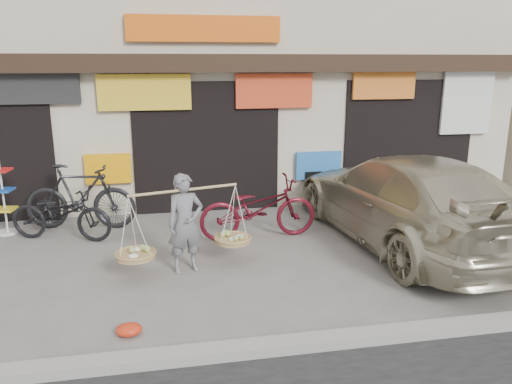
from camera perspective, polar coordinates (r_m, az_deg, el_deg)
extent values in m
plane|color=slate|center=(7.47, -2.84, -9.72)|extent=(70.00, 70.00, 0.00)
cube|color=gray|center=(5.70, 0.08, -17.39)|extent=(70.00, 0.25, 0.12)
cube|color=beige|center=(13.28, -7.11, 16.41)|extent=(14.00, 6.00, 7.00)
cube|color=black|center=(10.13, -5.79, 14.44)|extent=(14.00, 0.35, 0.35)
cube|color=black|center=(10.67, -5.75, 5.28)|extent=(3.00, 0.60, 2.70)
cube|color=black|center=(11.93, 16.43, 5.76)|extent=(3.00, 0.60, 2.70)
cube|color=#252525|center=(10.43, -23.88, 10.81)|extent=(1.60, 0.08, 0.60)
cube|color=yellow|center=(10.18, -12.61, 11.07)|extent=(1.80, 0.08, 0.70)
cube|color=red|center=(10.44, 2.09, 11.49)|extent=(1.60, 0.08, 0.70)
cube|color=orange|center=(11.21, 14.41, 11.78)|extent=(1.40, 0.08, 0.60)
cube|color=silver|center=(12.21, 22.95, 9.42)|extent=(1.20, 0.08, 1.40)
cube|color=#FFA409|center=(10.43, -16.54, 2.56)|extent=(0.90, 0.08, 0.60)
cube|color=blue|center=(10.91, 7.15, 3.04)|extent=(1.00, 0.08, 0.60)
cube|color=orange|center=(10.22, -5.92, 18.08)|extent=(3.00, 0.08, 0.50)
imported|color=slate|center=(7.50, -8.07, -3.59)|extent=(0.62, 0.49, 1.51)
cylinder|color=tan|center=(7.35, -8.21, 0.23)|extent=(1.61, 0.45, 0.04)
cylinder|color=tan|center=(7.45, -13.59, -7.04)|extent=(0.56, 0.56, 0.07)
ellipsoid|color=#A5BF66|center=(7.43, -13.62, -6.61)|extent=(0.39, 0.39, 0.10)
cylinder|color=tan|center=(7.86, -2.65, -5.46)|extent=(0.56, 0.56, 0.07)
ellipsoid|color=#A5BF66|center=(7.84, -2.66, -5.05)|extent=(0.39, 0.39, 0.10)
imported|color=black|center=(9.45, -21.40, -2.30)|extent=(1.97, 1.20, 0.98)
imported|color=black|center=(9.93, -19.49, -0.51)|extent=(2.15, 0.94, 1.25)
imported|color=#520E19|center=(8.88, 0.24, -1.86)|extent=(2.14, 0.83, 1.11)
imported|color=#B8B094|center=(9.01, 16.69, -0.78)|extent=(2.69, 5.55, 1.56)
cube|color=black|center=(11.21, 9.62, 1.43)|extent=(1.70, 0.26, 0.45)
cube|color=silver|center=(11.29, 9.45, 1.01)|extent=(0.45, 0.06, 0.12)
cylinder|color=silver|center=(10.36, -26.48, -4.11)|extent=(0.40, 0.40, 0.04)
cylinder|color=silver|center=(10.17, -26.94, -0.29)|extent=(0.04, 0.04, 1.47)
cube|color=yellow|center=(10.24, -26.76, -1.78)|extent=(0.39, 0.39, 0.04)
cube|color=#194CB2|center=(10.15, -27.00, 0.21)|extent=(0.39, 0.39, 0.04)
cube|color=red|center=(10.08, -27.24, 2.23)|extent=(0.39, 0.39, 0.04)
ellipsoid|color=red|center=(6.19, -14.32, -15.00)|extent=(0.31, 0.25, 0.14)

